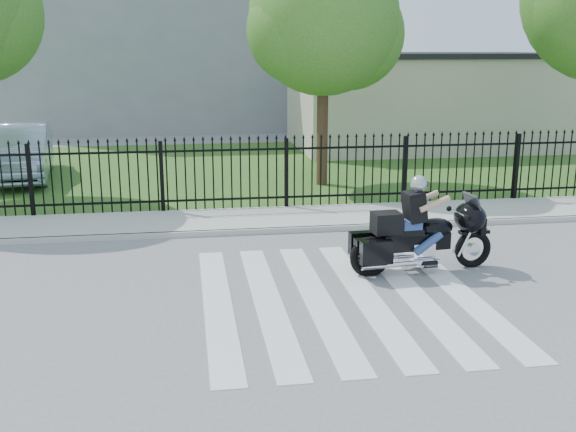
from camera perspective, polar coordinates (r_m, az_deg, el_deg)
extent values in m
plane|color=slate|center=(11.05, 4.53, -6.91)|extent=(120.00, 120.00, 0.00)
cube|color=#ADAAA3|center=(15.71, 0.40, -0.20)|extent=(40.00, 2.00, 0.12)
cube|color=#ADAAA3|center=(14.75, 1.02, -1.16)|extent=(40.00, 0.12, 0.12)
cube|color=#2A591E|center=(22.50, -2.42, 4.07)|extent=(40.00, 12.00, 0.02)
cube|color=black|center=(16.60, -0.14, 1.62)|extent=(26.00, 0.04, 0.05)
cube|color=black|center=(16.38, -0.14, 5.72)|extent=(26.00, 0.04, 0.05)
cylinder|color=#382316|center=(19.51, 2.94, 8.64)|extent=(0.32, 0.32, 4.16)
sphere|color=#356C1E|center=(19.43, 3.04, 16.29)|extent=(4.20, 4.20, 4.20)
cube|color=beige|center=(27.76, 11.30, 9.37)|extent=(10.00, 6.00, 3.50)
cube|color=black|center=(27.67, 11.49, 13.19)|extent=(10.20, 6.20, 0.20)
cube|color=gray|center=(36.08, -10.08, 17.25)|extent=(15.00, 10.00, 12.00)
torus|color=black|center=(12.86, 15.38, -2.72)|extent=(0.72, 0.19, 0.71)
torus|color=black|center=(12.05, 6.96, -3.45)|extent=(0.76, 0.22, 0.75)
cube|color=black|center=(12.28, 10.60, -2.14)|extent=(1.35, 0.36, 0.31)
ellipsoid|color=black|center=(12.39, 12.39, -0.95)|extent=(0.67, 0.46, 0.34)
cube|color=black|center=(12.15, 9.75, -1.32)|extent=(0.69, 0.38, 0.10)
cube|color=silver|center=(12.40, 11.21, -2.86)|extent=(0.44, 0.34, 0.31)
ellipsoid|color=black|center=(12.66, 15.15, -0.12)|extent=(0.61, 0.78, 0.56)
cube|color=black|center=(11.98, 8.34, -0.57)|extent=(0.52, 0.43, 0.37)
cube|color=navy|center=(12.17, 10.31, -0.72)|extent=(0.37, 0.34, 0.19)
sphere|color=#A6AAAE|center=(12.05, 11.01, 2.72)|extent=(0.30, 0.30, 0.30)
imported|color=#9AA9C2|center=(22.02, -21.85, 5.03)|extent=(2.38, 5.18, 1.64)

